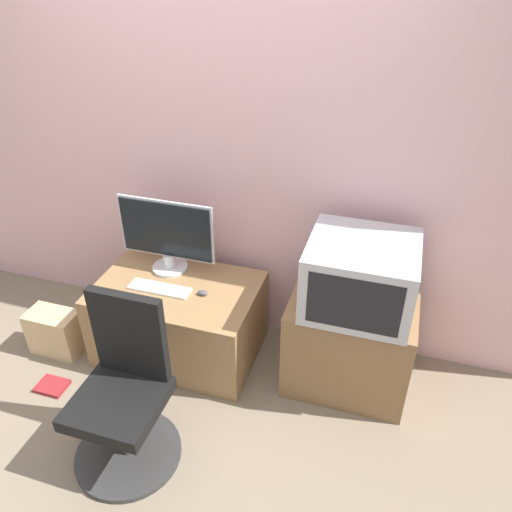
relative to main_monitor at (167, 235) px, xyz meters
name	(u,v)px	position (x,y,z in m)	size (l,w,h in m)	color
ground_plane	(132,473)	(0.24, -1.07, -0.75)	(12.00, 12.00, 0.00)	#7F705B
wall_back	(216,137)	(0.24, 0.25, 0.55)	(4.40, 0.05, 2.60)	beige
desk	(179,319)	(0.12, -0.17, -0.50)	(0.97, 0.64, 0.50)	#937047
side_stand	(348,346)	(1.17, -0.14, -0.45)	(0.69, 0.46, 0.58)	olive
main_monitor	(167,235)	(0.00, 0.00, 0.00)	(0.61, 0.22, 0.47)	silver
keyboard	(160,289)	(0.04, -0.22, -0.24)	(0.38, 0.11, 0.01)	white
mouse	(202,293)	(0.30, -0.20, -0.23)	(0.06, 0.04, 0.03)	#4C4C51
crt_tv	(360,276)	(1.18, -0.13, 0.03)	(0.56, 0.52, 0.39)	#B7B7BC
office_chair	(125,399)	(0.18, -0.93, -0.39)	(0.54, 0.54, 0.91)	#333333
cardboard_box_lower	(56,332)	(-0.64, -0.41, -0.60)	(0.32, 0.19, 0.30)	#D1B27F
book	(52,386)	(-0.49, -0.71, -0.73)	(0.18, 0.14, 0.02)	maroon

